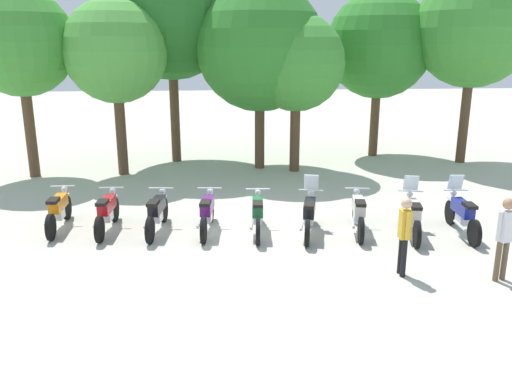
{
  "coord_description": "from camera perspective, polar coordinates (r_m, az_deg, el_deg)",
  "views": [
    {
      "loc": [
        -1.06,
        -12.37,
        4.59
      ],
      "look_at": [
        0.0,
        0.5,
        0.9
      ],
      "focal_mm": 37.0,
      "sensor_mm": 36.0,
      "label": 1
    }
  ],
  "objects": [
    {
      "name": "tree_6",
      "position": [
        21.94,
        22.52,
        16.0
      ],
      "size": [
        4.37,
        4.37,
        7.25
      ],
      "color": "brown",
      "rests_on": "ground_plane"
    },
    {
      "name": "motorcycle_7",
      "position": [
        13.42,
        16.56,
        -2.4
      ],
      "size": [
        0.77,
        2.16,
        1.37
      ],
      "rotation": [
        0.0,
        0.0,
        1.35
      ],
      "color": "black",
      "rests_on": "ground_plane"
    },
    {
      "name": "person_1",
      "position": [
        11.39,
        25.3,
        -4.02
      ],
      "size": [
        0.41,
        0.27,
        1.71
      ],
      "rotation": [
        0.0,
        0.0,
        4.96
      ],
      "color": "brown",
      "rests_on": "ground_plane"
    },
    {
      "name": "motorcycle_0",
      "position": [
        14.22,
        -20.56,
        -1.81
      ],
      "size": [
        0.62,
        2.19,
        0.99
      ],
      "rotation": [
        0.0,
        0.0,
        1.58
      ],
      "color": "black",
      "rests_on": "ground_plane"
    },
    {
      "name": "motorcycle_3",
      "position": [
        13.19,
        -5.3,
        -2.18
      ],
      "size": [
        0.64,
        2.19,
        0.99
      ],
      "rotation": [
        0.0,
        0.0,
        1.46
      ],
      "color": "black",
      "rests_on": "ground_plane"
    },
    {
      "name": "tree_2",
      "position": [
        20.89,
        -9.23,
        18.82
      ],
      "size": [
        5.11,
        5.11,
        8.28
      ],
      "color": "brown",
      "rests_on": "ground_plane"
    },
    {
      "name": "tree_3",
      "position": [
        19.42,
        0.41,
        15.39
      ],
      "size": [
        4.57,
        4.57,
        6.7
      ],
      "color": "brown",
      "rests_on": "ground_plane"
    },
    {
      "name": "tree_4",
      "position": [
        19.0,
        4.38,
        13.71
      ],
      "size": [
        3.39,
        3.39,
        5.58
      ],
      "color": "brown",
      "rests_on": "ground_plane"
    },
    {
      "name": "tree_1",
      "position": [
        19.07,
        -14.97,
        14.44
      ],
      "size": [
        3.52,
        3.52,
        6.05
      ],
      "color": "brown",
      "rests_on": "ground_plane"
    },
    {
      "name": "motorcycle_6",
      "position": [
        13.36,
        10.99,
        -2.18
      ],
      "size": [
        0.72,
        2.17,
        0.99
      ],
      "rotation": [
        0.0,
        0.0,
        1.39
      ],
      "color": "black",
      "rests_on": "ground_plane"
    },
    {
      "name": "motorcycle_1",
      "position": [
        13.69,
        -15.81,
        -2.05
      ],
      "size": [
        0.62,
        2.19,
        0.99
      ],
      "rotation": [
        0.0,
        0.0,
        1.52
      ],
      "color": "black",
      "rests_on": "ground_plane"
    },
    {
      "name": "ground_plane",
      "position": [
        13.24,
        0.18,
        -4.34
      ],
      "size": [
        80.0,
        80.0,
        0.0
      ],
      "primitive_type": "plane",
      "color": "#BCB7A8"
    },
    {
      "name": "motorcycle_4",
      "position": [
        13.05,
        0.19,
        -2.31
      ],
      "size": [
        0.62,
        2.19,
        0.99
      ],
      "rotation": [
        0.0,
        0.0,
        1.49
      ],
      "color": "black",
      "rests_on": "ground_plane"
    },
    {
      "name": "tree_5",
      "position": [
        22.21,
        13.18,
        15.18
      ],
      "size": [
        4.2,
        4.2,
        6.56
      ],
      "color": "brown",
      "rests_on": "ground_plane"
    },
    {
      "name": "tree_0",
      "position": [
        19.72,
        -24.18,
        14.5
      ],
      "size": [
        3.59,
        3.59,
        6.38
      ],
      "color": "brown",
      "rests_on": "ground_plane"
    },
    {
      "name": "motorcycle_2",
      "position": [
        13.35,
        -10.66,
        -2.17
      ],
      "size": [
        0.66,
        2.19,
        0.99
      ],
      "rotation": [
        0.0,
        0.0,
        1.45
      ],
      "color": "black",
      "rests_on": "ground_plane"
    },
    {
      "name": "motorcycle_8",
      "position": [
        13.9,
        21.37,
        -2.23
      ],
      "size": [
        0.62,
        2.19,
        1.37
      ],
      "rotation": [
        0.0,
        0.0,
        1.49
      ],
      "color": "black",
      "rests_on": "ground_plane"
    },
    {
      "name": "motorcycle_5",
      "position": [
        13.02,
        5.78,
        -2.37
      ],
      "size": [
        0.78,
        2.15,
        1.37
      ],
      "rotation": [
        0.0,
        0.0,
        1.34
      ],
      "color": "black",
      "rests_on": "ground_plane"
    },
    {
      "name": "person_0",
      "position": [
        10.96,
        15.74,
        -4.08
      ],
      "size": [
        0.22,
        0.4,
        1.64
      ],
      "rotation": [
        0.0,
        0.0,
        3.14
      ],
      "color": "black",
      "rests_on": "ground_plane"
    }
  ]
}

